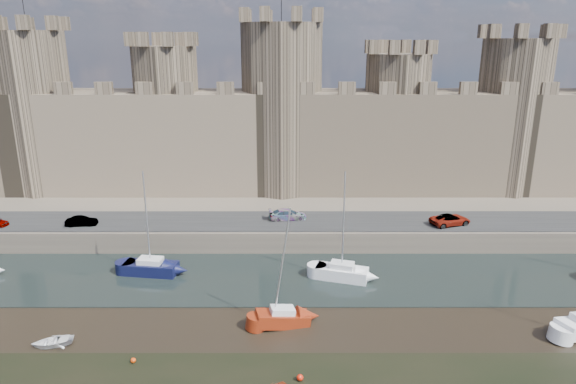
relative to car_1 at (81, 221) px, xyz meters
name	(u,v)px	position (x,y,z in m)	size (l,w,h in m)	color
water_channel	(260,278)	(21.22, -8.47, -3.04)	(160.00, 12.00, 0.08)	black
quay	(271,175)	(21.22, 27.53, -1.83)	(160.00, 60.00, 2.50)	#4C443A
road	(264,221)	(21.22, 1.53, -0.53)	(160.00, 7.00, 0.10)	black
castle	(263,126)	(20.58, 15.53, 8.59)	(108.50, 11.00, 29.00)	#42382B
car_1	(81,221)	(0.00, 0.00, 0.00)	(1.23, 3.54, 1.17)	gray
car_2	(288,215)	(24.05, 2.20, 0.07)	(1.84, 4.51, 1.31)	gray
car_3	(450,220)	(43.09, 0.31, 0.09)	(2.22, 4.83, 1.34)	gray
sailboat_1	(151,267)	(9.84, -7.57, -2.23)	(5.74, 2.87, 11.02)	black
sailboat_2	(342,272)	(29.54, -8.76, -2.21)	(5.59, 3.46, 11.27)	white
sailboat_4	(283,317)	(23.61, -17.39, -2.31)	(4.84, 2.76, 10.66)	maroon
dinghy_6	(52,342)	(5.24, -20.47, -2.75)	(2.28, 0.66, 3.20)	white
buoy_1	(133,360)	(12.33, -22.69, -2.88)	(0.41, 0.41, 0.41)	red
buoy_3	(300,378)	(24.93, -24.80, -2.84)	(0.49, 0.49, 0.49)	red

